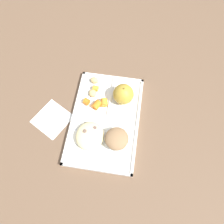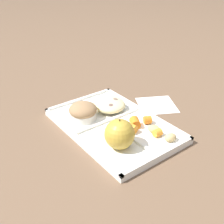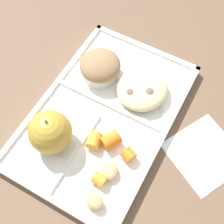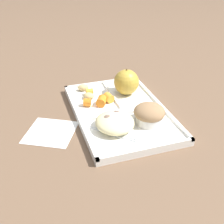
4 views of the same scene
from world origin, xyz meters
TOP-DOWN VIEW (x-y plane):
  - ground at (0.00, 0.00)m, footprint 6.00×6.00m
  - lunch_tray at (-0.00, 0.00)m, footprint 0.38×0.25m
  - green_apple at (-0.10, 0.05)m, footprint 0.08×0.08m
  - bran_muffin at (0.08, 0.05)m, footprint 0.08×0.08m
  - carrot_slice_center at (-0.12, -0.06)m, footprint 0.02×0.02m
  - carrot_slice_small at (-0.06, -0.08)m, footprint 0.03×0.03m
  - carrot_slice_near_corner at (-0.06, -0.01)m, footprint 0.03×0.03m
  - carrot_slice_back at (-0.05, -0.04)m, footprint 0.04×0.04m
  - potato_chunk_golden at (-0.10, -0.07)m, footprint 0.04×0.04m
  - potato_chunk_corner at (-0.16, -0.07)m, footprint 0.03×0.04m
  - egg_noodle_pile at (0.08, -0.04)m, footprint 0.11×0.10m
  - meatball_center at (0.07, -0.05)m, footprint 0.03×0.03m
  - meatball_side at (0.07, -0.06)m, footprint 0.04×0.04m
  - meatball_front at (0.05, -0.03)m, footprint 0.03×0.03m
  - plastic_fork at (0.10, -0.05)m, footprint 0.11×0.12m
  - paper_napkin at (0.02, -0.20)m, footprint 0.16×0.16m

SIDE VIEW (x-z plane):
  - ground at x=0.00m, z-range 0.00..0.00m
  - paper_napkin at x=0.02m, z-range 0.00..0.00m
  - lunch_tray at x=0.00m, z-range 0.00..0.02m
  - plastic_fork at x=0.10m, z-range 0.01..0.02m
  - potato_chunk_golden at x=-0.10m, z-range 0.01..0.03m
  - carrot_slice_center at x=-0.12m, z-range 0.01..0.04m
  - potato_chunk_corner at x=-0.16m, z-range 0.01..0.04m
  - carrot_slice_small at x=-0.06m, z-range 0.01..0.04m
  - carrot_slice_near_corner at x=-0.06m, z-range 0.01..0.04m
  - carrot_slice_back at x=-0.05m, z-range 0.01..0.04m
  - meatball_center at x=0.07m, z-range 0.01..0.05m
  - meatball_front at x=0.05m, z-range 0.01..0.05m
  - egg_noodle_pile at x=0.08m, z-range 0.01..0.05m
  - meatball_side at x=0.07m, z-range 0.01..0.05m
  - bran_muffin at x=0.08m, z-range 0.01..0.07m
  - green_apple at x=-0.10m, z-range 0.01..0.09m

